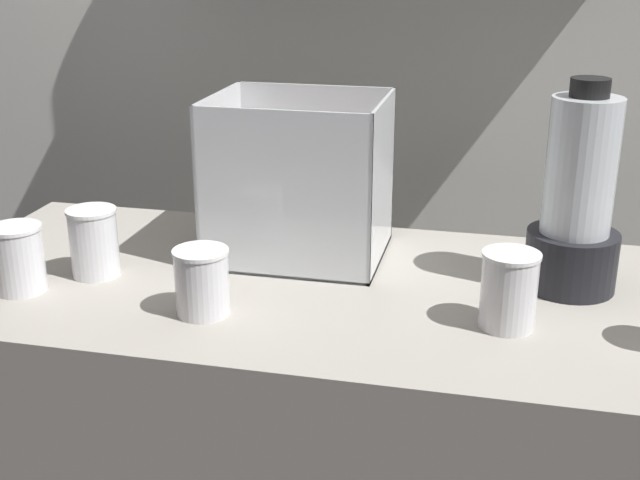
% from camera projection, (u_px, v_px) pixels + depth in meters
% --- Properties ---
extents(back_wall_unit, '(2.60, 0.24, 2.50)m').
position_uv_depth(back_wall_unit, '(391.00, 26.00, 2.00)').
color(back_wall_unit, silver).
rests_on(back_wall_unit, ground_plane).
extents(carrot_display_bin, '(0.31, 0.26, 0.30)m').
position_uv_depth(carrot_display_bin, '(298.00, 205.00, 1.53)').
color(carrot_display_bin, white).
rests_on(carrot_display_bin, counter).
extents(blender_pitcher, '(0.15, 0.15, 0.36)m').
position_uv_depth(blender_pitcher, '(577.00, 207.00, 1.36)').
color(blender_pitcher, black).
rests_on(blender_pitcher, counter).
extents(juice_cup_carrot_far_left, '(0.09, 0.09, 0.12)m').
position_uv_depth(juice_cup_carrot_far_left, '(19.00, 261.00, 1.38)').
color(juice_cup_carrot_far_left, white).
rests_on(juice_cup_carrot_far_left, counter).
extents(juice_cup_mango_left, '(0.09, 0.09, 0.12)m').
position_uv_depth(juice_cup_mango_left, '(94.00, 245.00, 1.44)').
color(juice_cup_mango_left, white).
rests_on(juice_cup_mango_left, counter).
extents(juice_cup_beet_middle, '(0.09, 0.09, 0.11)m').
position_uv_depth(juice_cup_beet_middle, '(202.00, 286.00, 1.29)').
color(juice_cup_beet_middle, white).
rests_on(juice_cup_beet_middle, counter).
extents(juice_cup_pomegranate_right, '(0.09, 0.09, 0.12)m').
position_uv_depth(juice_cup_pomegranate_right, '(509.00, 293.00, 1.25)').
color(juice_cup_pomegranate_right, white).
rests_on(juice_cup_pomegranate_right, counter).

